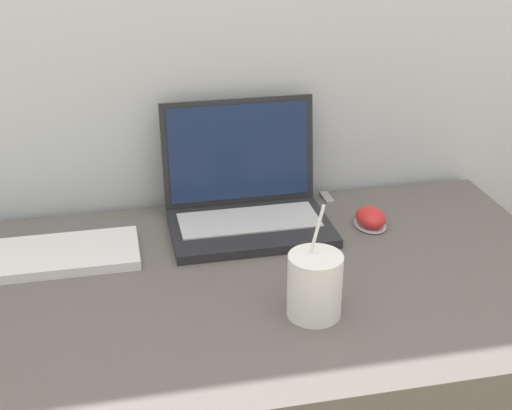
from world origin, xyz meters
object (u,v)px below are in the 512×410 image
object	(u,v)px
computer_mouse	(370,218)
laptop	(246,198)
drink_cup	(315,284)
external_keyboard	(26,258)
usb_stick	(327,198)

from	to	relation	value
computer_mouse	laptop	bearing A→B (deg)	163.98
laptop	computer_mouse	xyz separation A→B (m)	(0.27, -0.08, -0.04)
drink_cup	external_keyboard	world-z (taller)	drink_cup
usb_stick	drink_cup	bearing A→B (deg)	-110.08
computer_mouse	drink_cup	bearing A→B (deg)	-125.72
laptop	drink_cup	xyz separation A→B (m)	(0.05, -0.38, 0.00)
usb_stick	laptop	bearing A→B (deg)	-159.61
computer_mouse	external_keyboard	world-z (taller)	computer_mouse
drink_cup	usb_stick	xyz separation A→B (m)	(0.17, 0.46, -0.06)
external_keyboard	usb_stick	xyz separation A→B (m)	(0.68, 0.16, -0.01)
laptop	drink_cup	world-z (taller)	laptop
laptop	external_keyboard	world-z (taller)	laptop
drink_cup	computer_mouse	xyz separation A→B (m)	(0.22, 0.31, -0.04)
computer_mouse	external_keyboard	distance (m)	0.73
laptop	drink_cup	bearing A→B (deg)	-83.27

